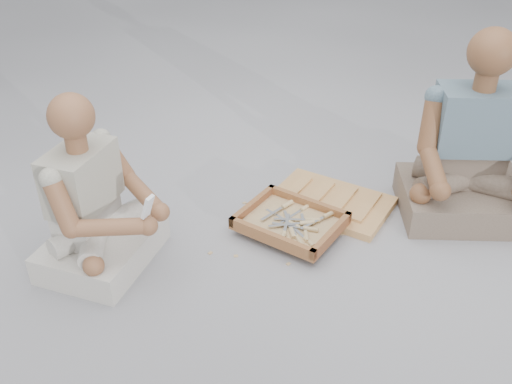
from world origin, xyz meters
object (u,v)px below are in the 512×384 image
at_px(tool_tray, 290,222).
at_px(craftsman, 95,210).
at_px(carved_panel, 330,202).
at_px(companion, 470,158).

relative_size(tool_tray, craftsman, 0.65).
height_order(carved_panel, tool_tray, tool_tray).
height_order(tool_tray, craftsman, craftsman).
distance_m(carved_panel, companion, 0.71).
distance_m(tool_tray, craftsman, 0.90).
bearing_deg(companion, tool_tray, 14.11).
relative_size(carved_panel, companion, 0.63).
bearing_deg(carved_panel, craftsman, -134.22).
xyz_separation_m(craftsman, companion, (1.41, 1.04, 0.04)).
xyz_separation_m(carved_panel, companion, (0.61, 0.21, 0.29)).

